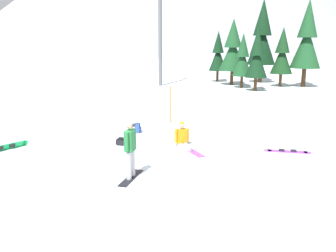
{
  "coord_description": "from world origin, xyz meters",
  "views": [
    {
      "loc": [
        4.56,
        -9.88,
        4.02
      ],
      "look_at": [
        0.8,
        2.56,
        1.0
      ],
      "focal_mm": 38.18,
      "sensor_mm": 36.0,
      "label": 1
    }
  ],
  "objects_px": {
    "loose_snowboard_near_left": "(6,147)",
    "pine_tree_young": "(243,58)",
    "pine_tree_tall": "(282,54)",
    "pine_tree_broad": "(262,38)",
    "snowboarder_midground": "(184,138)",
    "loose_snowboard_near_right": "(288,151)",
    "pine_tree_slender": "(218,54)",
    "pine_tree_leaning": "(307,40)",
    "pine_tree_twin": "(233,49)",
    "trail_marker_pole": "(171,104)",
    "pine_tree_short": "(257,57)",
    "backpack_black": "(122,142)",
    "backpack_blue": "(138,128)",
    "snowboarder_foreground": "(130,148)",
    "ski_lift_tower": "(160,13)"
  },
  "relations": [
    {
      "from": "loose_snowboard_near_left",
      "to": "pine_tree_young",
      "type": "height_order",
      "value": "pine_tree_young"
    },
    {
      "from": "pine_tree_tall",
      "to": "pine_tree_broad",
      "type": "xyz_separation_m",
      "value": [
        -2.04,
        3.22,
        1.58
      ]
    },
    {
      "from": "snowboarder_midground",
      "to": "loose_snowboard_near_right",
      "type": "xyz_separation_m",
      "value": [
        3.95,
        0.46,
        -0.33
      ]
    },
    {
      "from": "loose_snowboard_near_right",
      "to": "loose_snowboard_near_left",
      "type": "height_order",
      "value": "loose_snowboard_near_left"
    },
    {
      "from": "pine_tree_slender",
      "to": "pine_tree_leaning",
      "type": "relative_size",
      "value": 0.67
    },
    {
      "from": "loose_snowboard_near_left",
      "to": "pine_tree_leaning",
      "type": "distance_m",
      "value": 28.32
    },
    {
      "from": "loose_snowboard_near_right",
      "to": "pine_tree_twin",
      "type": "xyz_separation_m",
      "value": [
        -4.82,
        21.99,
        3.45
      ]
    },
    {
      "from": "loose_snowboard_near_right",
      "to": "snowboarder_midground",
      "type": "bearing_deg",
      "value": -173.33
    },
    {
      "from": "snowboarder_midground",
      "to": "trail_marker_pole",
      "type": "xyz_separation_m",
      "value": [
        -1.77,
        4.18,
        0.6
      ]
    },
    {
      "from": "loose_snowboard_near_left",
      "to": "pine_tree_short",
      "type": "relative_size",
      "value": 0.32
    },
    {
      "from": "pine_tree_young",
      "to": "loose_snowboard_near_right",
      "type": "bearing_deg",
      "value": -79.59
    },
    {
      "from": "pine_tree_young",
      "to": "pine_tree_slender",
      "type": "height_order",
      "value": "pine_tree_slender"
    },
    {
      "from": "backpack_black",
      "to": "pine_tree_leaning",
      "type": "relative_size",
      "value": 0.07
    },
    {
      "from": "pine_tree_short",
      "to": "pine_tree_young",
      "type": "height_order",
      "value": "pine_tree_short"
    },
    {
      "from": "backpack_black",
      "to": "backpack_blue",
      "type": "bearing_deg",
      "value": 93.77
    },
    {
      "from": "loose_snowboard_near_left",
      "to": "pine_tree_slender",
      "type": "distance_m",
      "value": 27.88
    },
    {
      "from": "backpack_black",
      "to": "loose_snowboard_near_right",
      "type": "bearing_deg",
      "value": 8.22
    },
    {
      "from": "backpack_black",
      "to": "pine_tree_leaning",
      "type": "xyz_separation_m",
      "value": [
        8.27,
        23.21,
        4.2
      ]
    },
    {
      "from": "loose_snowboard_near_right",
      "to": "backpack_black",
      "type": "bearing_deg",
      "value": -171.78
    },
    {
      "from": "pine_tree_tall",
      "to": "pine_tree_twin",
      "type": "distance_m",
      "value": 4.62
    },
    {
      "from": "trail_marker_pole",
      "to": "pine_tree_short",
      "type": "xyz_separation_m",
      "value": [
        3.43,
        14.16,
        1.94
      ]
    },
    {
      "from": "pine_tree_slender",
      "to": "pine_tree_twin",
      "type": "bearing_deg",
      "value": -54.64
    },
    {
      "from": "snowboarder_midground",
      "to": "loose_snowboard_near_left",
      "type": "bearing_deg",
      "value": -159.16
    },
    {
      "from": "snowboarder_foreground",
      "to": "backpack_black",
      "type": "xyz_separation_m",
      "value": [
        -1.76,
        3.3,
        -0.82
      ]
    },
    {
      "from": "loose_snowboard_near_right",
      "to": "pine_tree_twin",
      "type": "height_order",
      "value": "pine_tree_twin"
    },
    {
      "from": "snowboarder_foreground",
      "to": "trail_marker_pole",
      "type": "relative_size",
      "value": 0.94
    },
    {
      "from": "backpack_blue",
      "to": "pine_tree_short",
      "type": "relative_size",
      "value": 0.09
    },
    {
      "from": "loose_snowboard_near_left",
      "to": "pine_tree_twin",
      "type": "bearing_deg",
      "value": 77.43
    },
    {
      "from": "loose_snowboard_near_right",
      "to": "ski_lift_tower",
      "type": "relative_size",
      "value": 0.15
    },
    {
      "from": "snowboarder_foreground",
      "to": "pine_tree_broad",
      "type": "bearing_deg",
      "value": 85.36
    },
    {
      "from": "backpack_black",
      "to": "pine_tree_broad",
      "type": "bearing_deg",
      "value": 80.96
    },
    {
      "from": "pine_tree_tall",
      "to": "pine_tree_young",
      "type": "xyz_separation_m",
      "value": [
        -3.42,
        -2.08,
        -0.31
      ]
    },
    {
      "from": "pine_tree_broad",
      "to": "ski_lift_tower",
      "type": "relative_size",
      "value": 0.72
    },
    {
      "from": "snowboarder_foreground",
      "to": "loose_snowboard_near_left",
      "type": "distance_m",
      "value": 5.94
    },
    {
      "from": "loose_snowboard_near_left",
      "to": "pine_tree_broad",
      "type": "distance_m",
      "value": 29.52
    },
    {
      "from": "pine_tree_young",
      "to": "snowboarder_foreground",
      "type": "bearing_deg",
      "value": -92.38
    },
    {
      "from": "snowboarder_midground",
      "to": "ski_lift_tower",
      "type": "xyz_separation_m",
      "value": [
        -7.42,
        19.8,
        6.38
      ]
    },
    {
      "from": "pine_tree_slender",
      "to": "pine_tree_young",
      "type": "bearing_deg",
      "value": -57.67
    },
    {
      "from": "pine_tree_twin",
      "to": "pine_tree_broad",
      "type": "xyz_separation_m",
      "value": [
        2.56,
        3.13,
        1.12
      ]
    },
    {
      "from": "snowboarder_foreground",
      "to": "loose_snowboard_near_left",
      "type": "relative_size",
      "value": 1.04
    },
    {
      "from": "pine_tree_slender",
      "to": "pine_tree_leaning",
      "type": "distance_m",
      "value": 8.94
    },
    {
      "from": "trail_marker_pole",
      "to": "backpack_blue",
      "type": "bearing_deg",
      "value": -107.59
    },
    {
      "from": "pine_tree_broad",
      "to": "pine_tree_slender",
      "type": "relative_size",
      "value": 1.58
    },
    {
      "from": "backpack_blue",
      "to": "pine_tree_slender",
      "type": "bearing_deg",
      "value": 90.29
    },
    {
      "from": "loose_snowboard_near_right",
      "to": "pine_tree_slender",
      "type": "relative_size",
      "value": 0.33
    },
    {
      "from": "pine_tree_twin",
      "to": "pine_tree_slender",
      "type": "relative_size",
      "value": 1.2
    },
    {
      "from": "snowboarder_foreground",
      "to": "ski_lift_tower",
      "type": "xyz_separation_m",
      "value": [
        -6.73,
        23.56,
        5.78
      ]
    },
    {
      "from": "pine_tree_short",
      "to": "ski_lift_tower",
      "type": "bearing_deg",
      "value": 170.93
    },
    {
      "from": "backpack_blue",
      "to": "pine_tree_slender",
      "type": "xyz_separation_m",
      "value": [
        -0.12,
        23.44,
        2.68
      ]
    },
    {
      "from": "backpack_blue",
      "to": "pine_tree_short",
      "type": "height_order",
      "value": "pine_tree_short"
    }
  ]
}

